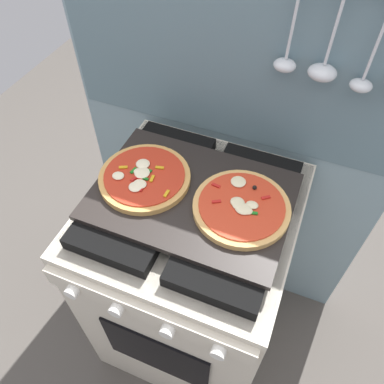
{
  "coord_description": "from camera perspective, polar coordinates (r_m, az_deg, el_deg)",
  "views": [
    {
      "loc": [
        0.25,
        -0.62,
        1.71
      ],
      "look_at": [
        0.0,
        0.0,
        0.93
      ],
      "focal_mm": 35.51,
      "sensor_mm": 36.0,
      "label": 1
    }
  ],
  "objects": [
    {
      "name": "ground_plane",
      "position": [
        1.84,
        0.0,
        -19.03
      ],
      "size": [
        4.0,
        4.0,
        0.0
      ],
      "primitive_type": "plane",
      "color": "#4C4742"
    },
    {
      "name": "kitchen_backsplash",
      "position": [
        1.35,
        5.5,
        6.23
      ],
      "size": [
        1.1,
        0.09,
        1.55
      ],
      "color": "#7A939E",
      "rests_on": "ground_plane"
    },
    {
      "name": "stove",
      "position": [
        1.43,
        -0.03,
        -12.51
      ],
      "size": [
        0.6,
        0.64,
        0.9
      ],
      "color": "beige",
      "rests_on": "ground_plane"
    },
    {
      "name": "baking_tray",
      "position": [
        1.04,
        0.0,
        -0.64
      ],
      "size": [
        0.54,
        0.38,
        0.02
      ],
      "primitive_type": "cube",
      "color": "black",
      "rests_on": "stove"
    },
    {
      "name": "pizza_left",
      "position": [
        1.07,
        -7.28,
        2.06
      ],
      "size": [
        0.26,
        0.26,
        0.03
      ],
      "color": "tan",
      "rests_on": "baking_tray"
    },
    {
      "name": "pizza_right",
      "position": [
        1.0,
        7.36,
        -2.38
      ],
      "size": [
        0.26,
        0.26,
        0.03
      ],
      "color": "tan",
      "rests_on": "baking_tray"
    }
  ]
}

